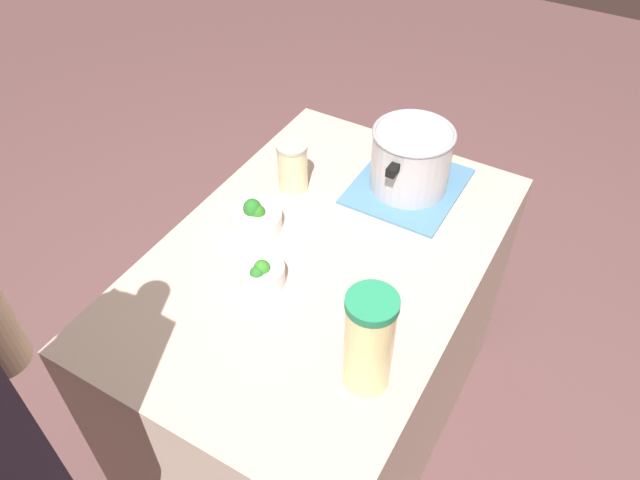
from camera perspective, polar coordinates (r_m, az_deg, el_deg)
ground_plane at (r=2.25m, az=0.00°, el=-16.78°), size 8.00×8.00×0.00m
counter_slab at (r=1.88m, az=0.00°, el=-10.46°), size 1.15×0.77×0.85m
dish_cloth at (r=1.77m, az=8.19°, el=5.02°), size 0.33×0.29×0.01m
cooking_pot at (r=1.71m, az=8.52°, el=7.58°), size 0.30×0.23×0.18m
lemonade_pitcher at (r=1.22m, az=4.59°, el=-9.47°), size 0.10×0.10×0.26m
mason_jar at (r=1.71m, az=-2.58°, el=6.90°), size 0.09×0.09×0.15m
broccoli_bowl_front at (r=1.62m, az=-5.99°, el=2.09°), size 0.14×0.14×0.08m
broccoli_bowl_center at (r=1.48m, az=-5.46°, el=-3.14°), size 0.11×0.11×0.07m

